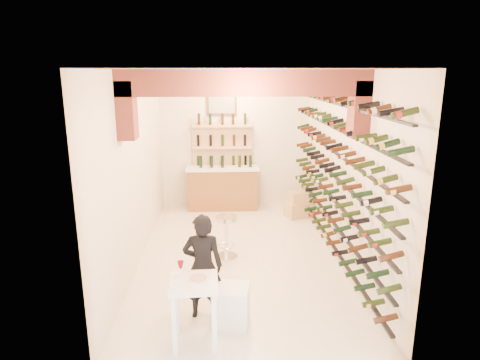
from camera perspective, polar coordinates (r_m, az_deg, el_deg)
The scene contains 11 objects.
ground at distance 7.60m, azimuth 0.11°, elevation -10.10°, with size 6.00×6.00×0.00m, color beige.
room_shell at distance 6.72m, azimuth 0.23°, elevation 6.67°, with size 3.52×6.02×3.21m.
wine_rack at distance 7.33m, azimuth 12.15°, elevation 1.43°, with size 0.32×5.70×2.56m.
back_counter at distance 9.91m, azimuth -2.37°, elevation -0.91°, with size 1.70×0.62×1.29m.
back_shelving at distance 10.00m, azimuth -2.42°, elevation 2.97°, with size 1.40×0.31×2.73m.
tasting_table at distance 5.10m, azimuth -6.29°, elevation -14.93°, with size 0.59×0.59×0.99m.
white_stool at distance 5.62m, azimuth -1.00°, elevation -16.67°, with size 0.41×0.41×0.51m, color white.
person at distance 5.58m, azimuth -5.08°, elevation -11.63°, with size 0.52×0.34×1.43m, color black.
chrome_barstool at distance 7.34m, azimuth -1.88°, elevation -7.32°, with size 0.39×0.39×0.76m.
crate_lower at distance 9.53m, azimuth 7.98°, elevation -3.96°, with size 0.57×0.40×0.34m, color tan.
crate_upper at distance 9.44m, azimuth 8.04°, elevation -2.29°, with size 0.41×0.28×0.24m, color tan.
Camera 1 is at (-0.34, -6.90, 3.17)m, focal length 31.36 mm.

